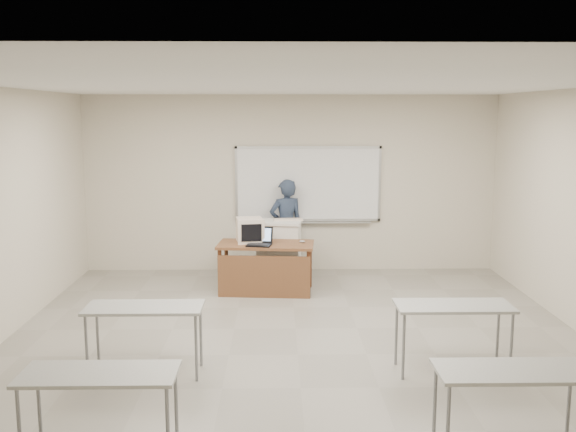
{
  "coord_description": "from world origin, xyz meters",
  "views": [
    {
      "loc": [
        -0.23,
        -6.88,
        2.69
      ],
      "look_at": [
        -0.07,
        2.2,
        1.23
      ],
      "focal_mm": 40.0,
      "sensor_mm": 36.0,
      "label": 1
    }
  ],
  "objects_px": {
    "podium": "(279,251)",
    "presenter": "(286,226)",
    "whiteboard": "(308,185)",
    "crt_monitor": "(250,230)",
    "laptop": "(259,241)",
    "mouse": "(302,241)",
    "keyboard": "(288,220)",
    "instructor_desk": "(266,258)"
  },
  "relations": [
    {
      "from": "whiteboard",
      "to": "laptop",
      "type": "distance_m",
      "value": 1.82
    },
    {
      "from": "mouse",
      "to": "presenter",
      "type": "bearing_deg",
      "value": 113.75
    },
    {
      "from": "crt_monitor",
      "to": "laptop",
      "type": "distance_m",
      "value": 0.31
    },
    {
      "from": "instructor_desk",
      "to": "mouse",
      "type": "distance_m",
      "value": 0.62
    },
    {
      "from": "presenter",
      "to": "crt_monitor",
      "type": "bearing_deg",
      "value": 43.84
    },
    {
      "from": "podium",
      "to": "laptop",
      "type": "bearing_deg",
      "value": -104.6
    },
    {
      "from": "whiteboard",
      "to": "crt_monitor",
      "type": "xyz_separation_m",
      "value": [
        -0.95,
        -1.24,
        -0.55
      ]
    },
    {
      "from": "podium",
      "to": "keyboard",
      "type": "bearing_deg",
      "value": 28.41
    },
    {
      "from": "instructor_desk",
      "to": "crt_monitor",
      "type": "xyz_separation_m",
      "value": [
        -0.25,
        0.24,
        0.39
      ]
    },
    {
      "from": "podium",
      "to": "laptop",
      "type": "height_order",
      "value": "laptop"
    },
    {
      "from": "whiteboard",
      "to": "crt_monitor",
      "type": "distance_m",
      "value": 1.66
    },
    {
      "from": "whiteboard",
      "to": "keyboard",
      "type": "relative_size",
      "value": 5.37
    },
    {
      "from": "instructor_desk",
      "to": "keyboard",
      "type": "bearing_deg",
      "value": 70.33
    },
    {
      "from": "whiteboard",
      "to": "keyboard",
      "type": "height_order",
      "value": "whiteboard"
    },
    {
      "from": "whiteboard",
      "to": "presenter",
      "type": "height_order",
      "value": "whiteboard"
    },
    {
      "from": "instructor_desk",
      "to": "presenter",
      "type": "distance_m",
      "value": 1.38
    },
    {
      "from": "instructor_desk",
      "to": "mouse",
      "type": "bearing_deg",
      "value": 21.22
    },
    {
      "from": "crt_monitor",
      "to": "presenter",
      "type": "height_order",
      "value": "presenter"
    },
    {
      "from": "whiteboard",
      "to": "crt_monitor",
      "type": "height_order",
      "value": "whiteboard"
    },
    {
      "from": "crt_monitor",
      "to": "keyboard",
      "type": "bearing_deg",
      "value": 32.54
    },
    {
      "from": "podium",
      "to": "keyboard",
      "type": "distance_m",
      "value": 0.53
    },
    {
      "from": "crt_monitor",
      "to": "presenter",
      "type": "xyz_separation_m",
      "value": [
        0.57,
        1.08,
        -0.13
      ]
    },
    {
      "from": "podium",
      "to": "mouse",
      "type": "distance_m",
      "value": 0.71
    },
    {
      "from": "podium",
      "to": "presenter",
      "type": "distance_m",
      "value": 0.69
    },
    {
      "from": "podium",
      "to": "laptop",
      "type": "distance_m",
      "value": 0.84
    },
    {
      "from": "laptop",
      "to": "crt_monitor",
      "type": "bearing_deg",
      "value": 132.17
    },
    {
      "from": "mouse",
      "to": "laptop",
      "type": "bearing_deg",
      "value": -152.58
    },
    {
      "from": "crt_monitor",
      "to": "laptop",
      "type": "bearing_deg",
      "value": -67.78
    },
    {
      "from": "laptop",
      "to": "keyboard",
      "type": "height_order",
      "value": "keyboard"
    },
    {
      "from": "podium",
      "to": "whiteboard",
      "type": "bearing_deg",
      "value": 64.87
    },
    {
      "from": "instructor_desk",
      "to": "podium",
      "type": "bearing_deg",
      "value": 79.14
    },
    {
      "from": "crt_monitor",
      "to": "keyboard",
      "type": "distance_m",
      "value": 0.8
    },
    {
      "from": "mouse",
      "to": "presenter",
      "type": "distance_m",
      "value": 1.18
    },
    {
      "from": "podium",
      "to": "presenter",
      "type": "xyz_separation_m",
      "value": [
        0.12,
        0.61,
        0.3
      ]
    },
    {
      "from": "crt_monitor",
      "to": "mouse",
      "type": "distance_m",
      "value": 0.82
    },
    {
      "from": "laptop",
      "to": "instructor_desk",
      "type": "bearing_deg",
      "value": 17.31
    },
    {
      "from": "keyboard",
      "to": "presenter",
      "type": "distance_m",
      "value": 0.59
    },
    {
      "from": "whiteboard",
      "to": "podium",
      "type": "bearing_deg",
      "value": -123.07
    },
    {
      "from": "podium",
      "to": "laptop",
      "type": "xyz_separation_m",
      "value": [
        -0.3,
        -0.72,
        0.31
      ]
    },
    {
      "from": "instructor_desk",
      "to": "crt_monitor",
      "type": "bearing_deg",
      "value": 141.38
    },
    {
      "from": "podium",
      "to": "instructor_desk",
      "type": "bearing_deg",
      "value": -97.76
    },
    {
      "from": "laptop",
      "to": "keyboard",
      "type": "xyz_separation_m",
      "value": [
        0.45,
        0.78,
        0.19
      ]
    }
  ]
}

